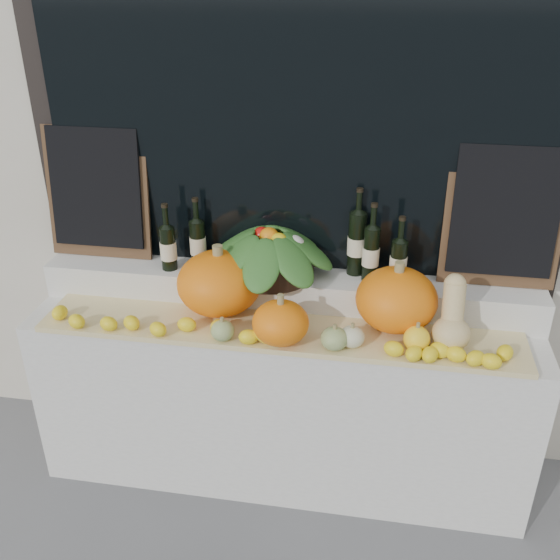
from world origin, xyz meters
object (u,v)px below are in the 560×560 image
object	(u,v)px
pumpkin_left	(219,283)
wine_bottle_tall	(357,243)
pumpkin_right	(396,300)
butternut_squash	(452,320)
produce_bowl	(269,251)

from	to	relation	value
pumpkin_left	wine_bottle_tall	size ratio (longest dim) A/B	0.92
pumpkin_left	pumpkin_right	world-z (taller)	pumpkin_left
butternut_squash	pumpkin_left	bearing A→B (deg)	173.39
butternut_squash	wine_bottle_tall	xyz separation A→B (m)	(-0.42, 0.33, 0.17)
butternut_squash	produce_bowl	distance (m)	0.86
butternut_squash	produce_bowl	bearing A→B (deg)	161.92
produce_bowl	wine_bottle_tall	world-z (taller)	wine_bottle_tall
pumpkin_left	pumpkin_right	distance (m)	0.78
butternut_squash	produce_bowl	size ratio (longest dim) A/B	0.47
pumpkin_right	butternut_squash	size ratio (longest dim) A/B	1.18
pumpkin_left	butternut_squash	distance (m)	1.01
pumpkin_left	produce_bowl	bearing A→B (deg)	36.13
pumpkin_right	wine_bottle_tall	size ratio (longest dim) A/B	0.85
butternut_squash	wine_bottle_tall	distance (m)	0.56
produce_bowl	butternut_squash	bearing A→B (deg)	-18.08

